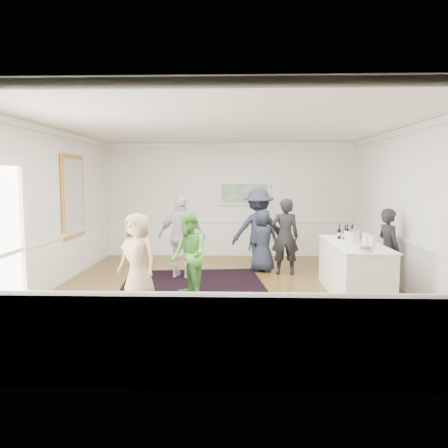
{
  "coord_description": "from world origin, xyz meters",
  "views": [
    {
      "loc": [
        0.21,
        -8.33,
        2.2
      ],
      "look_at": [
        -0.06,
        0.2,
        1.31
      ],
      "focal_mm": 35.0,
      "sensor_mm": 36.0,
      "label": 1
    }
  ],
  "objects_px": {
    "guest_dark_a": "(258,230)",
    "ice_bucket": "(355,235)",
    "guest_tan": "(138,258)",
    "guest_lilac": "(182,237)",
    "guest_dark_b": "(285,236)",
    "guest_navy": "(263,241)",
    "bartender": "(388,249)",
    "guest_green": "(189,255)",
    "nut_bowl": "(366,249)",
    "serving_table": "(353,268)"
  },
  "relations": [
    {
      "from": "guest_dark_a",
      "to": "ice_bucket",
      "type": "relative_size",
      "value": 7.51
    },
    {
      "from": "guest_tan",
      "to": "guest_lilac",
      "type": "relative_size",
      "value": 0.87
    },
    {
      "from": "guest_dark_b",
      "to": "guest_navy",
      "type": "bearing_deg",
      "value": -29.3
    },
    {
      "from": "bartender",
      "to": "guest_green",
      "type": "relative_size",
      "value": 1.01
    },
    {
      "from": "guest_dark_a",
      "to": "nut_bowl",
      "type": "distance_m",
      "value": 3.51
    },
    {
      "from": "nut_bowl",
      "to": "guest_tan",
      "type": "bearing_deg",
      "value": 175.56
    },
    {
      "from": "serving_table",
      "to": "guest_dark_b",
      "type": "bearing_deg",
      "value": 123.52
    },
    {
      "from": "bartender",
      "to": "guest_dark_a",
      "type": "height_order",
      "value": "guest_dark_a"
    },
    {
      "from": "ice_bucket",
      "to": "guest_tan",
      "type": "bearing_deg",
      "value": -167.94
    },
    {
      "from": "bartender",
      "to": "guest_dark_b",
      "type": "bearing_deg",
      "value": 41.16
    },
    {
      "from": "guest_lilac",
      "to": "guest_dark_a",
      "type": "xyz_separation_m",
      "value": [
        1.74,
        0.85,
        0.06
      ]
    },
    {
      "from": "serving_table",
      "to": "guest_lilac",
      "type": "relative_size",
      "value": 1.33
    },
    {
      "from": "nut_bowl",
      "to": "serving_table",
      "type": "bearing_deg",
      "value": 86.18
    },
    {
      "from": "bartender",
      "to": "guest_lilac",
      "type": "bearing_deg",
      "value": 63.44
    },
    {
      "from": "guest_tan",
      "to": "guest_lilac",
      "type": "height_order",
      "value": "guest_lilac"
    },
    {
      "from": "bartender",
      "to": "guest_navy",
      "type": "xyz_separation_m",
      "value": [
        -2.39,
        1.57,
        -0.07
      ]
    },
    {
      "from": "guest_dark_a",
      "to": "nut_bowl",
      "type": "bearing_deg",
      "value": 111.63
    },
    {
      "from": "guest_green",
      "to": "guest_navy",
      "type": "height_order",
      "value": "guest_green"
    },
    {
      "from": "guest_lilac",
      "to": "guest_tan",
      "type": "bearing_deg",
      "value": 84.43
    },
    {
      "from": "guest_tan",
      "to": "guest_navy",
      "type": "relative_size",
      "value": 1.08
    },
    {
      "from": "serving_table",
      "to": "ice_bucket",
      "type": "relative_size",
      "value": 9.34
    },
    {
      "from": "serving_table",
      "to": "nut_bowl",
      "type": "bearing_deg",
      "value": -93.82
    },
    {
      "from": "serving_table",
      "to": "nut_bowl",
      "type": "xyz_separation_m",
      "value": [
        -0.06,
        -0.95,
        0.53
      ]
    },
    {
      "from": "nut_bowl",
      "to": "guest_lilac",
      "type": "bearing_deg",
      "value": 146.39
    },
    {
      "from": "bartender",
      "to": "guest_lilac",
      "type": "height_order",
      "value": "guest_lilac"
    },
    {
      "from": "bartender",
      "to": "guest_dark_a",
      "type": "bearing_deg",
      "value": 40.37
    },
    {
      "from": "bartender",
      "to": "guest_dark_a",
      "type": "relative_size",
      "value": 0.83
    },
    {
      "from": "guest_dark_b",
      "to": "ice_bucket",
      "type": "height_order",
      "value": "guest_dark_b"
    },
    {
      "from": "guest_green",
      "to": "guest_dark_b",
      "type": "distance_m",
      "value": 2.85
    },
    {
      "from": "bartender",
      "to": "guest_green",
      "type": "xyz_separation_m",
      "value": [
        -3.89,
        -0.75,
        -0.01
      ]
    },
    {
      "from": "serving_table",
      "to": "guest_dark_a",
      "type": "relative_size",
      "value": 1.24
    },
    {
      "from": "serving_table",
      "to": "bartender",
      "type": "xyz_separation_m",
      "value": [
        0.78,
        0.4,
        0.31
      ]
    },
    {
      "from": "ice_bucket",
      "to": "guest_green",
      "type": "bearing_deg",
      "value": -169.83
    },
    {
      "from": "guest_green",
      "to": "guest_navy",
      "type": "relative_size",
      "value": 1.07
    },
    {
      "from": "guest_lilac",
      "to": "guest_dark_a",
      "type": "bearing_deg",
      "value": -144.08
    },
    {
      "from": "guest_lilac",
      "to": "guest_dark_a",
      "type": "distance_m",
      "value": 1.93
    },
    {
      "from": "serving_table",
      "to": "guest_green",
      "type": "height_order",
      "value": "guest_green"
    },
    {
      "from": "guest_navy",
      "to": "ice_bucket",
      "type": "height_order",
      "value": "guest_navy"
    },
    {
      "from": "guest_dark_a",
      "to": "ice_bucket",
      "type": "bearing_deg",
      "value": 126.43
    },
    {
      "from": "serving_table",
      "to": "guest_dark_b",
      "type": "xyz_separation_m",
      "value": [
        -1.12,
        1.69,
        0.38
      ]
    },
    {
      "from": "guest_dark_b",
      "to": "nut_bowl",
      "type": "bearing_deg",
      "value": 111.61
    },
    {
      "from": "serving_table",
      "to": "guest_tan",
      "type": "distance_m",
      "value": 4.05
    },
    {
      "from": "guest_green",
      "to": "guest_navy",
      "type": "xyz_separation_m",
      "value": [
        1.49,
        2.32,
        -0.05
      ]
    },
    {
      "from": "guest_green",
      "to": "ice_bucket",
      "type": "distance_m",
      "value": 3.24
    },
    {
      "from": "guest_tan",
      "to": "nut_bowl",
      "type": "bearing_deg",
      "value": 24.22
    },
    {
      "from": "guest_lilac",
      "to": "nut_bowl",
      "type": "distance_m",
      "value": 4.06
    },
    {
      "from": "guest_dark_b",
      "to": "bartender",
      "type": "bearing_deg",
      "value": 145.47
    },
    {
      "from": "guest_dark_b",
      "to": "nut_bowl",
      "type": "distance_m",
      "value": 2.85
    },
    {
      "from": "bartender",
      "to": "guest_tan",
      "type": "xyz_separation_m",
      "value": [
        -4.76,
        -1.04,
        -0.01
      ]
    },
    {
      "from": "guest_tan",
      "to": "guest_dark_a",
      "type": "distance_m",
      "value": 3.61
    }
  ]
}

